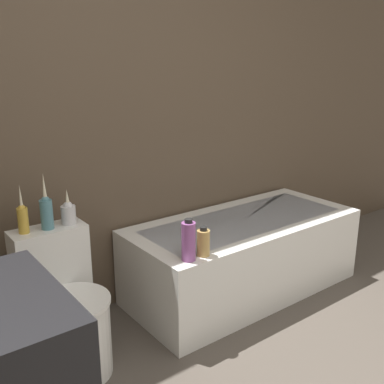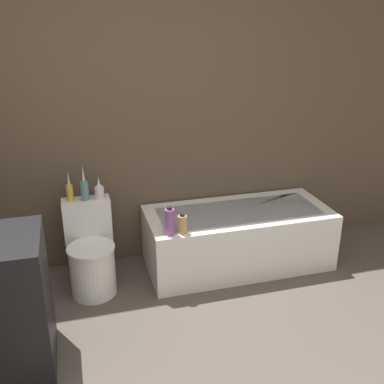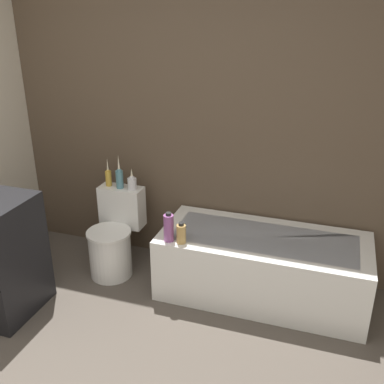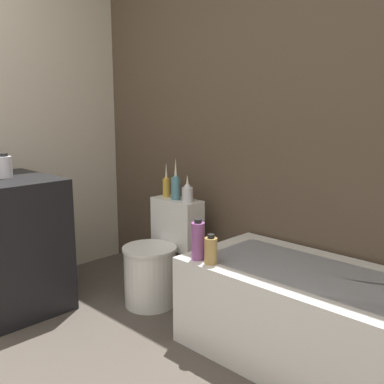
{
  "view_description": "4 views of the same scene",
  "coord_description": "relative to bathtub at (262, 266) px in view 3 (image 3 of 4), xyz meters",
  "views": [
    {
      "loc": [
        -1.14,
        -0.23,
        1.49
      ],
      "look_at": [
        0.16,
        1.47,
        0.85
      ],
      "focal_mm": 42.0,
      "sensor_mm": 36.0,
      "label": 1
    },
    {
      "loc": [
        -0.52,
        -1.45,
        2.01
      ],
      "look_at": [
        0.33,
        1.57,
        0.77
      ],
      "focal_mm": 42.0,
      "sensor_mm": 36.0,
      "label": 2
    },
    {
      "loc": [
        1.19,
        -1.2,
        2.09
      ],
      "look_at": [
        0.25,
        1.61,
        0.84
      ],
      "focal_mm": 42.0,
      "sensor_mm": 36.0,
      "label": 3
    },
    {
      "loc": [
        1.72,
        -0.22,
        1.32
      ],
      "look_at": [
        -0.02,
        1.57,
        0.83
      ],
      "focal_mm": 42.0,
      "sensor_mm": 36.0,
      "label": 4
    }
  ],
  "objects": [
    {
      "name": "shampoo_bottle_short",
      "position": [
        -0.55,
        -0.27,
        0.32
      ],
      "size": [
        0.07,
        0.07,
        0.16
      ],
      "color": "tan",
      "rests_on": "bathtub"
    },
    {
      "name": "wall_back_tiled",
      "position": [
        -0.78,
        0.39,
        1.05
      ],
      "size": [
        6.4,
        0.06,
        2.6
      ],
      "color": "brown",
      "rests_on": "ground_plane"
    },
    {
      "name": "bathtub",
      "position": [
        0.0,
        0.0,
        0.0
      ],
      "size": [
        1.54,
        0.68,
        0.5
      ],
      "color": "white",
      "rests_on": "ground"
    },
    {
      "name": "vase_bronze",
      "position": [
        -1.12,
        0.12,
        0.5
      ],
      "size": [
        0.07,
        0.07,
        0.18
      ],
      "color": "silver",
      "rests_on": "toilet"
    },
    {
      "name": "vase_silver",
      "position": [
        -1.23,
        0.12,
        0.53
      ],
      "size": [
        0.06,
        0.06,
        0.28
      ],
      "color": "teal",
      "rests_on": "toilet"
    },
    {
      "name": "toilet",
      "position": [
        -1.23,
        -0.04,
        0.04
      ],
      "size": [
        0.37,
        0.52,
        0.68
      ],
      "color": "white",
      "rests_on": "ground"
    },
    {
      "name": "shampoo_bottle_tall",
      "position": [
        -0.65,
        -0.27,
        0.35
      ],
      "size": [
        0.07,
        0.07,
        0.22
      ],
      "color": "#8C4C8C",
      "rests_on": "bathtub"
    },
    {
      "name": "vase_gold",
      "position": [
        -1.34,
        0.14,
        0.51
      ],
      "size": [
        0.05,
        0.05,
        0.24
      ],
      "color": "gold",
      "rests_on": "toilet"
    }
  ]
}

